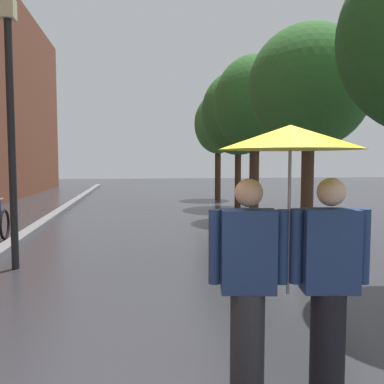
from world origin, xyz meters
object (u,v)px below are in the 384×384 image
couple_under_umbrella (289,222)px  street_tree_2 (255,104)px  street_tree_1 (309,88)px  street_tree_3 (238,113)px  street_lamp_post (11,114)px  street_tree_4 (218,124)px

couple_under_umbrella → street_tree_2: bearing=75.0°
street_tree_1 → street_tree_3: (0.21, 7.02, 0.26)m
street_tree_3 → street_lamp_post: street_tree_3 is taller
couple_under_umbrella → street_lamp_post: street_lamp_post is taller
street_tree_4 → street_lamp_post: street_tree_4 is taller
street_tree_2 → street_tree_3: size_ratio=0.96×
couple_under_umbrella → street_tree_1: bearing=65.3°
street_tree_2 → couple_under_umbrella: street_tree_2 is taller
street_tree_1 → couple_under_umbrella: 6.66m
street_tree_1 → street_tree_4: bearing=89.3°
street_tree_3 → street_lamp_post: (-5.98, -8.55, -1.08)m
couple_under_umbrella → street_tree_4: bearing=80.3°
street_tree_4 → street_tree_2: bearing=-91.8°
street_tree_3 → street_tree_2: bearing=-95.3°
street_tree_3 → couple_under_umbrella: bearing=-102.6°
street_tree_1 → street_lamp_post: street_tree_1 is taller
street_tree_2 → street_lamp_post: bearing=-136.8°
street_tree_1 → street_tree_2: size_ratio=0.94×
street_tree_4 → street_lamp_post: 13.44m
couple_under_umbrella → street_lamp_post: bearing=126.4°
couple_under_umbrella → street_lamp_post: size_ratio=0.47×
street_tree_2 → street_tree_4: size_ratio=1.02×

